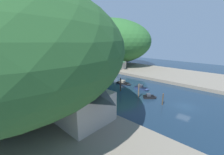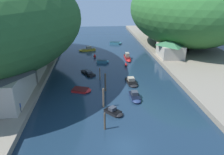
% 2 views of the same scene
% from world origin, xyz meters
% --- Properties ---
extents(water_surface, '(130.00, 130.00, 0.00)m').
position_xyz_m(water_surface, '(0.00, 30.00, 0.00)').
color(water_surface, '#192D42').
rests_on(water_surface, ground).
extents(left_bank, '(22.00, 120.00, 0.94)m').
position_xyz_m(left_bank, '(-24.46, 30.00, 0.47)').
color(left_bank, gray).
rests_on(left_bank, ground).
extents(right_bank, '(22.00, 120.00, 0.94)m').
position_xyz_m(right_bank, '(24.46, 30.00, 0.47)').
color(right_bank, gray).
rests_on(right_bank, ground).
extents(hillside_right, '(33.76, 47.27, 22.57)m').
position_xyz_m(hillside_right, '(25.56, 47.21, 12.22)').
color(hillside_right, '#2D662D').
rests_on(hillside_right, right_bank).
extents(waterfront_building, '(8.07, 12.84, 6.47)m').
position_xyz_m(waterfront_building, '(-18.28, 12.17, 4.27)').
color(waterfront_building, '#B2A899').
rests_on(waterfront_building, left_bank).
extents(boathouse_shed, '(5.63, 10.26, 5.70)m').
position_xyz_m(boathouse_shed, '(-17.07, 23.74, 3.88)').
color(boathouse_shed, gray).
rests_on(boathouse_shed, left_bank).
extents(right_bank_cottage, '(6.20, 7.84, 4.77)m').
position_xyz_m(right_bank_cottage, '(17.06, 33.87, 3.40)').
color(right_bank_cottage, '#B2A899').
rests_on(right_bank_cottage, right_bank).
extents(boat_open_rowboat, '(1.65, 4.24, 1.23)m').
position_xyz_m(boat_open_rowboat, '(3.50, 12.29, 0.38)').
color(boat_open_rowboat, navy).
rests_on(boat_open_rowboat, water_surface).
extents(boat_red_skiff, '(4.04, 3.10, 0.44)m').
position_xyz_m(boat_red_skiff, '(-5.84, 16.32, 0.22)').
color(boat_red_skiff, red).
rests_on(boat_red_skiff, water_surface).
extents(boat_mid_channel, '(1.33, 6.02, 1.71)m').
position_xyz_m(boat_mid_channel, '(5.84, 35.56, 0.51)').
color(boat_mid_channel, red).
rests_on(boat_mid_channel, water_surface).
extents(boat_small_dinghy, '(3.78, 5.21, 0.89)m').
position_xyz_m(boat_small_dinghy, '(-5.04, 25.52, 0.28)').
color(boat_small_dinghy, black).
rests_on(boat_small_dinghy, water_surface).
extents(boat_moored_right, '(4.57, 3.05, 0.72)m').
position_xyz_m(boat_moored_right, '(4.74, 54.36, 0.36)').
color(boat_moored_right, teal).
rests_on(boat_moored_right, water_surface).
extents(boat_white_cruiser, '(3.37, 1.75, 0.70)m').
position_xyz_m(boat_white_cruiser, '(-0.97, 33.18, 0.35)').
color(boat_white_cruiser, teal).
rests_on(boat_white_cruiser, water_surface).
extents(boat_cabin_cruiser, '(3.19, 3.30, 1.08)m').
position_xyz_m(boat_cabin_cruiser, '(-0.63, 7.63, 0.34)').
color(boat_cabin_cruiser, black).
rests_on(boat_cabin_cruiser, water_surface).
extents(boat_far_upstream, '(2.17, 4.86, 1.13)m').
position_xyz_m(boat_far_upstream, '(4.09, 19.08, 0.34)').
color(boat_far_upstream, black).
rests_on(boat_far_upstream, water_surface).
extents(boat_navy_launch, '(5.52, 2.56, 1.48)m').
position_xyz_m(boat_navy_launch, '(-5.43, 45.68, 0.45)').
color(boat_navy_launch, gold).
rests_on(boat_navy_launch, water_surface).
extents(mooring_post_nearest, '(0.26, 0.26, 2.62)m').
position_xyz_m(mooring_post_nearest, '(-2.31, 3.81, 1.32)').
color(mooring_post_nearest, '#4C3D2D').
rests_on(mooring_post_nearest, water_surface).
extents(mooring_post_second, '(0.30, 0.30, 3.44)m').
position_xyz_m(mooring_post_second, '(-2.15, 9.89, 1.73)').
color(mooring_post_second, brown).
rests_on(mooring_post_second, water_surface).
extents(mooring_post_middle, '(0.31, 0.31, 3.62)m').
position_xyz_m(mooring_post_middle, '(-1.49, 15.98, 1.82)').
color(mooring_post_middle, '#4C3D2D').
rests_on(mooring_post_middle, water_surface).
extents(mooring_post_fourth, '(0.24, 0.24, 2.66)m').
position_xyz_m(mooring_post_fourth, '(-2.29, 21.76, 1.34)').
color(mooring_post_fourth, brown).
rests_on(mooring_post_fourth, water_surface).
extents(channel_buoy_near, '(0.74, 0.74, 1.11)m').
position_xyz_m(channel_buoy_near, '(-3.14, 38.27, 0.43)').
color(channel_buoy_near, red).
rests_on(channel_buoy_near, water_surface).
extents(channel_buoy_far, '(0.72, 0.72, 1.08)m').
position_xyz_m(channel_buoy_far, '(4.52, 29.91, 0.42)').
color(channel_buoy_far, red).
rests_on(channel_buoy_far, water_surface).
extents(person_on_quay, '(0.23, 0.39, 1.69)m').
position_xyz_m(person_on_quay, '(-15.85, 8.75, 1.91)').
color(person_on_quay, '#282D3D').
rests_on(person_on_quay, left_bank).
extents(person_by_boathouse, '(0.33, 0.43, 1.69)m').
position_xyz_m(person_by_boathouse, '(-14.57, 7.95, 1.91)').
color(person_by_boathouse, '#282D3D').
rests_on(person_by_boathouse, left_bank).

